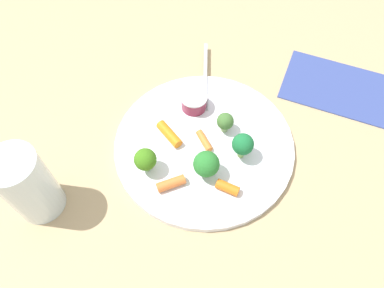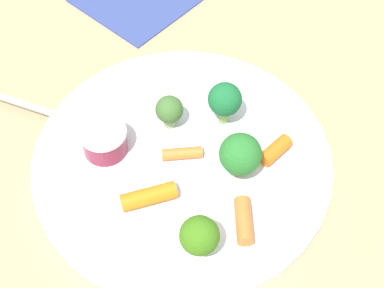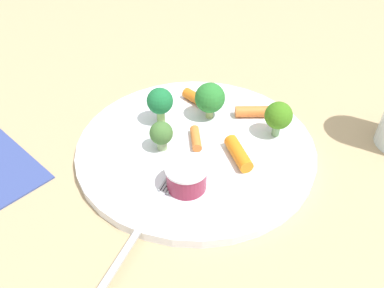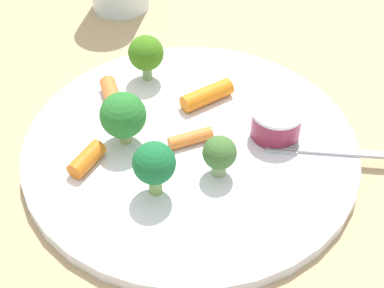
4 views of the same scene
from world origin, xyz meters
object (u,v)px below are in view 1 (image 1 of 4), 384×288
broccoli_floret_1 (145,160)px  sauce_cup (194,102)px  carrot_stick_1 (169,134)px  broccoli_floret_3 (225,122)px  carrot_stick_2 (171,183)px  plate (204,145)px  carrot_stick_3 (228,187)px  fork (205,76)px  napkin (338,87)px  broccoli_floret_0 (242,146)px  carrot_stick_0 (204,140)px  broccoli_floret_2 (206,164)px  drinking_glass (28,185)px

broccoli_floret_1 → sauce_cup: bearing=81.7°
sauce_cup → carrot_stick_1: 0.08m
broccoli_floret_3 → carrot_stick_2: (-0.04, -0.13, -0.01)m
plate → carrot_stick_1: (-0.06, -0.01, 0.01)m
plate → sauce_cup: size_ratio=6.45×
plate → carrot_stick_3: size_ratio=8.36×
fork → plate: bearing=-69.5°
carrot_stick_1 → napkin: carrot_stick_1 is taller
plate → broccoli_floret_0: 0.07m
carrot_stick_0 → carrot_stick_2: bearing=-100.9°
sauce_cup → broccoli_floret_0: 0.13m
plate → carrot_stick_1: bearing=-168.9°
fork → broccoli_floret_2: bearing=-68.6°
carrot_stick_1 → drinking_glass: bearing=-126.6°
broccoli_floret_0 → carrot_stick_3: (0.00, -0.06, -0.02)m
plate → carrot_stick_1: carrot_stick_1 is taller
plate → carrot_stick_3: bearing=-46.1°
plate → carrot_stick_0: 0.01m
broccoli_floret_0 → carrot_stick_1: size_ratio=0.97×
broccoli_floret_2 → napkin: 0.32m
broccoli_floret_1 → napkin: 0.39m
carrot_stick_0 → carrot_stick_3: (0.06, -0.07, 0.00)m
sauce_cup → broccoli_floret_0: size_ratio=0.92×
drinking_glass → broccoli_floret_0: bearing=36.4°
plate → broccoli_floret_0: size_ratio=5.91×
sauce_cup → broccoli_floret_3: bearing=-21.3°
broccoli_floret_1 → carrot_stick_0: (0.06, 0.08, -0.02)m
carrot_stick_2 → carrot_stick_3: (0.08, 0.03, -0.00)m
sauce_cup → carrot_stick_2: (0.03, -0.16, -0.01)m
plate → carrot_stick_2: bearing=-101.1°
broccoli_floret_1 → napkin: bearing=49.9°
carrot_stick_0 → plate: bearing=-60.2°
drinking_glass → napkin: drinking_glass is taller
sauce_cup → broccoli_floret_0: bearing=-31.3°
broccoli_floret_0 → broccoli_floret_3: (-0.04, 0.04, -0.01)m
broccoli_floret_3 → carrot_stick_2: broccoli_floret_3 is taller
carrot_stick_2 → carrot_stick_1: bearing=116.0°
carrot_stick_1 → napkin: size_ratio=0.26×
plate → broccoli_floret_1: (-0.07, -0.08, 0.04)m
carrot_stick_3 → drinking_glass: bearing=-154.2°
plate → broccoli_floret_0: broccoli_floret_0 is taller
sauce_cup → broccoli_floret_2: (0.07, -0.12, 0.02)m
broccoli_floret_1 → carrot_stick_2: bearing=-14.4°
broccoli_floret_0 → drinking_glass: bearing=-143.6°
sauce_cup → fork: sauce_cup is taller
carrot_stick_0 → fork: 0.15m
sauce_cup → carrot_stick_3: (0.11, -0.13, -0.01)m
plate → napkin: bearing=49.5°
napkin → broccoli_floret_1: bearing=-130.1°
drinking_glass → napkin: size_ratio=0.64×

